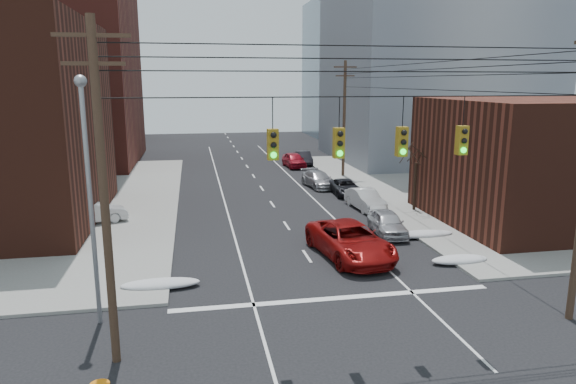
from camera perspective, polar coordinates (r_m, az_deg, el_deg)
name	(u,v)px	position (r m, az deg, el deg)	size (l,w,h in m)	color
sidewalk_ne	(561,183)	(52.66, 28.11, 0.88)	(40.00, 40.00, 0.15)	gray
building_brick_tall	(13,24)	(64.20, -28.23, 16.09)	(24.00, 20.00, 30.00)	maroon
building_brick_far	(61,101)	(89.64, -23.94, 9.19)	(22.00, 18.00, 12.00)	#451E14
building_office	(433,51)	(63.71, 15.81, 14.82)	(22.00, 20.00, 25.00)	gray
building_glass	(372,70)	(88.43, 9.35, 13.27)	(20.00, 18.00, 22.00)	gray
building_storefront	(563,161)	(38.01, 28.26, 3.04)	(16.00, 12.00, 8.00)	#451E14
utility_pole_left	(104,191)	(16.82, -19.81, 0.14)	(2.20, 0.28, 11.00)	#473323
utility_pole_far	(344,117)	(49.47, 6.26, 8.29)	(2.20, 0.28, 11.00)	#473323
traffic_signals	(371,140)	(17.35, 9.19, 5.68)	(17.00, 0.42, 2.02)	black
street_light	(89,181)	(19.94, -21.27, 1.11)	(0.44, 0.44, 9.32)	gray
bare_tree	(415,180)	(37.23, 13.94, 1.36)	(2.09, 2.20, 4.93)	black
snow_nw	(161,284)	(24.02, -13.98, -9.88)	(3.50, 1.08, 0.42)	silver
snow_ne	(460,260)	(27.73, 18.52, -7.14)	(3.00, 1.08, 0.42)	silver
snow_east_far	(421,234)	(31.53, 14.59, -4.57)	(4.00, 1.08, 0.42)	silver
red_pickup	(350,241)	(27.25, 6.91, -5.38)	(3.00, 6.50, 1.81)	maroon
parked_car_a	(387,223)	(31.59, 10.97, -3.39)	(1.71, 4.25, 1.45)	#B8B8BE
parked_car_b	(365,199)	(37.53, 8.59, -0.81)	(1.55, 4.45, 1.47)	silver
parked_car_c	(345,187)	(42.16, 6.40, 0.52)	(2.05, 4.45, 1.24)	black
parked_car_d	(318,179)	(44.99, 3.40, 1.41)	(1.94, 4.77, 1.38)	#A1A1A5
parked_car_e	(294,160)	(55.44, 0.67, 3.58)	(1.86, 4.63, 1.58)	maroon
parked_car_f	(304,158)	(57.57, 1.73, 3.81)	(1.50, 4.30, 1.42)	black
lot_car_a	(93,212)	(35.32, -20.80, -2.14)	(1.44, 4.14, 1.36)	silver
lot_car_b	(76,189)	(43.51, -22.49, 0.29)	(2.22, 4.81, 1.34)	#B7B6BB
lot_car_d	(9,196)	(43.34, -28.57, -0.39)	(1.44, 3.58, 1.22)	#9F9EA3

